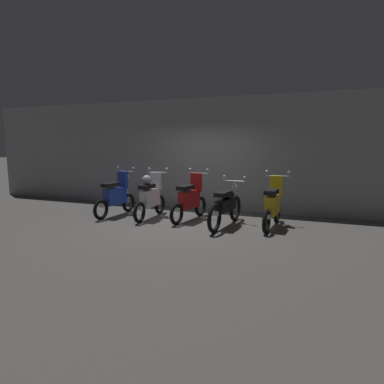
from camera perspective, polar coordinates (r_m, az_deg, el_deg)
ground_plane at (r=8.11m, az=-1.59°, el=-5.47°), size 80.00×80.00×0.00m
back_wall at (r=9.88m, az=3.16°, el=6.43°), size 16.00×0.30×3.23m
motorbike_slot_0 at (r=9.21m, az=-12.83°, el=-0.68°), size 0.59×1.68×1.29m
motorbike_slot_1 at (r=8.70m, az=-7.10°, el=-0.77°), size 0.59×1.68×1.29m
motorbike_slot_2 at (r=8.42m, az=-0.35°, el=-1.28°), size 0.58×1.67×1.29m
motorbike_slot_3 at (r=7.83m, az=5.84°, el=-2.32°), size 0.59×1.95×1.15m
motorbike_slot_4 at (r=7.90m, az=13.63°, el=-2.15°), size 0.59×1.68×1.29m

